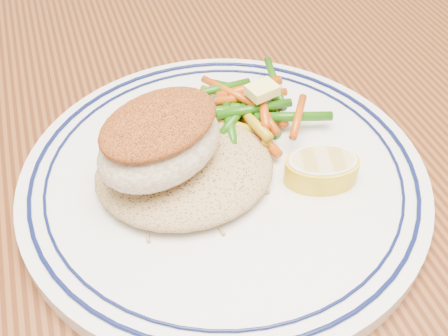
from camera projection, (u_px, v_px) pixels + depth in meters
dining_table at (265, 259)px, 0.49m from camera, size 1.50×0.90×0.75m
plate at (224, 178)px, 0.41m from camera, size 0.30×0.30×0.02m
rice_pilaf at (185, 166)px, 0.39m from camera, size 0.13×0.11×0.02m
fish_fillet at (160, 140)px, 0.37m from camera, size 0.11×0.10×0.05m
vegetable_pile at (249, 110)px, 0.44m from camera, size 0.11×0.11×0.03m
butter_pat at (262, 90)px, 0.43m from camera, size 0.03×0.02×0.01m
lemon_wedge at (322, 168)px, 0.39m from camera, size 0.06×0.06×0.02m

